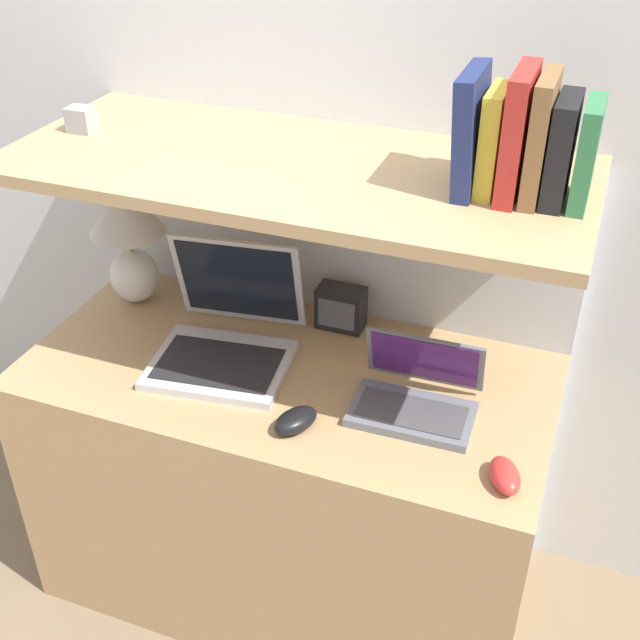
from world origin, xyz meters
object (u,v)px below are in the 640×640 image
at_px(laptop_small, 416,396).
at_px(book_red, 517,134).
at_px(computer_mouse, 296,420).
at_px(book_black, 561,151).
at_px(book_navy, 471,131).
at_px(book_brown, 540,139).
at_px(table_lamp, 128,230).
at_px(book_green, 587,155).
at_px(second_mouse, 505,475).
at_px(shelf_gadget, 81,120).
at_px(book_yellow, 493,141).
at_px(laptop_large, 226,335).
at_px(router_box, 341,308).

relative_size(laptop_small, book_red, 1.14).
height_order(laptop_small, computer_mouse, laptop_small).
height_order(computer_mouse, book_red, book_red).
height_order(computer_mouse, book_black, book_black).
xyz_separation_m(book_red, book_navy, (-0.09, 0.00, -0.01)).
bearing_deg(book_brown, table_lamp, 174.96).
relative_size(book_black, book_navy, 0.86).
bearing_deg(book_green, book_navy, 180.00).
relative_size(second_mouse, shelf_gadget, 1.95).
xyz_separation_m(second_mouse, book_yellow, (-0.14, 0.26, 0.58)).
relative_size(second_mouse, book_black, 0.60).
xyz_separation_m(book_green, book_navy, (-0.21, 0.00, 0.02)).
height_order(table_lamp, book_yellow, book_yellow).
bearing_deg(book_yellow, table_lamp, 174.49).
height_order(laptop_large, laptop_small, laptop_large).
relative_size(router_box, book_yellow, 0.60).
xyz_separation_m(router_box, book_navy, (0.31, -0.16, 0.56)).
height_order(computer_mouse, book_navy, book_navy).
distance_m(second_mouse, book_red, 0.66).
relative_size(laptop_large, second_mouse, 3.15).
distance_m(router_box, shelf_gadget, 0.76).
distance_m(table_lamp, book_green, 1.15).
height_order(book_red, shelf_gadget, book_red).
bearing_deg(router_box, book_red, -21.78).
relative_size(laptop_small, router_box, 2.27).
height_order(table_lamp, computer_mouse, table_lamp).
xyz_separation_m(table_lamp, shelf_gadget, (-0.02, -0.09, 0.32)).
relative_size(computer_mouse, book_brown, 0.54).
xyz_separation_m(laptop_small, second_mouse, (0.22, -0.16, -0.01)).
relative_size(laptop_large, book_black, 1.88).
bearing_deg(computer_mouse, laptop_large, 143.19).
relative_size(second_mouse, book_yellow, 0.59).
xyz_separation_m(book_black, shelf_gadget, (-1.05, 0.00, -0.07)).
xyz_separation_m(book_brown, book_navy, (-0.13, 0.00, -0.00)).
bearing_deg(book_yellow, book_red, 0.00).
bearing_deg(laptop_large, book_green, 4.64).
bearing_deg(table_lamp, laptop_small, -12.75).
bearing_deg(second_mouse, book_green, 82.98).
height_order(book_brown, book_navy, book_brown).
bearing_deg(router_box, table_lamp, -172.91).
xyz_separation_m(laptop_small, router_box, (-0.27, 0.26, 0.02)).
relative_size(table_lamp, laptop_large, 0.92).
distance_m(laptop_large, book_yellow, 0.78).
bearing_deg(book_yellow, laptop_small, -130.74).
bearing_deg(book_brown, router_box, 160.16).
bearing_deg(table_lamp, book_yellow, -5.51).
xyz_separation_m(computer_mouse, book_navy, (0.27, 0.25, 0.59)).
distance_m(book_brown, book_red, 0.04).
bearing_deg(book_red, laptop_small, -142.37).
height_order(router_box, book_yellow, book_yellow).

